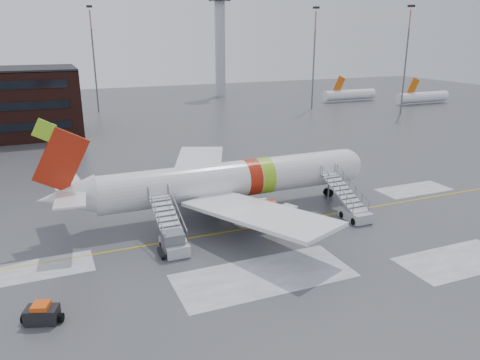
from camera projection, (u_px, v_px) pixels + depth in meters
name	position (u px, v px, depth m)	size (l,w,h in m)	color
ground	(274.00, 220.00, 47.55)	(260.00, 260.00, 0.00)	#494C4F
airliner	(224.00, 181.00, 48.65)	(35.03, 32.97, 11.18)	white
airstair_fwd	(351.00, 208.00, 47.84)	(2.05, 7.70, 3.48)	#AFB2B6
airstair_aft	(172.00, 237.00, 40.84)	(2.05, 7.70, 3.48)	#B0B3B8
pushback_tug	(289.00, 214.00, 46.96)	(3.33, 3.02, 1.68)	black
uld_container	(173.00, 244.00, 39.90)	(2.46, 1.89, 1.99)	black
baggage_tractor	(42.00, 314.00, 30.48)	(2.82, 1.86, 1.38)	black
control_tower	(220.00, 31.00, 136.59)	(6.40, 6.40, 30.00)	#B2B5BA
light_mast_far_ne	(314.00, 52.00, 113.51)	(1.20, 1.20, 24.25)	#595B60
light_mast_far_n	(93.00, 53.00, 109.00)	(1.20, 1.20, 24.25)	#595B60
light_mast_far_e	(406.00, 53.00, 107.15)	(1.20, 1.20, 24.25)	#595B60
distant_aircraft	(373.00, 103.00, 127.02)	(35.00, 18.00, 8.00)	#D8590C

